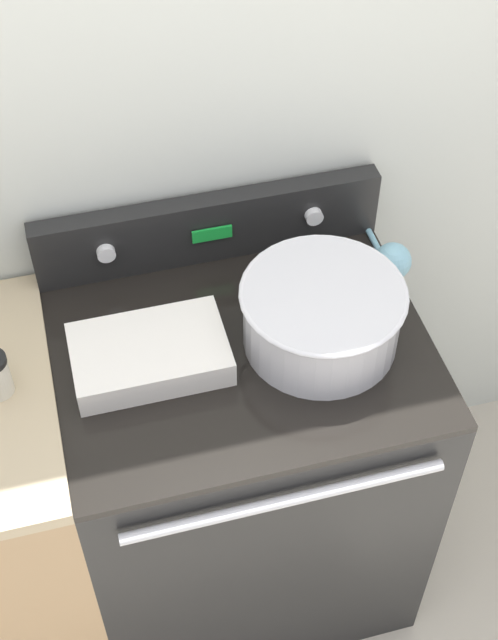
% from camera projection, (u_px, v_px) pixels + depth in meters
% --- Properties ---
extents(kitchen_wall, '(8.00, 0.05, 2.50)m').
position_uv_depth(kitchen_wall, '(198.00, 120.00, 1.84)').
color(kitchen_wall, silver).
rests_on(kitchen_wall, ground_plane).
extents(stove_range, '(0.78, 0.66, 0.92)m').
position_uv_depth(stove_range, '(243.00, 468.00, 2.20)').
color(stove_range, black).
rests_on(stove_range, ground_plane).
extents(control_panel, '(0.78, 0.07, 0.16)m').
position_uv_depth(control_panel, '(209.00, 228.00, 1.99)').
color(control_panel, black).
rests_on(control_panel, stove_range).
extents(mixing_bowl, '(0.34, 0.34, 0.15)m').
position_uv_depth(mixing_bowl, '(322.00, 313.00, 1.81)').
color(mixing_bowl, silver).
rests_on(mixing_bowl, stove_range).
extents(casserole_dish, '(0.31, 0.20, 0.06)m').
position_uv_depth(casserole_dish, '(150.00, 353.00, 1.80)').
color(casserole_dish, silver).
rests_on(casserole_dish, stove_range).
extents(ladle, '(0.08, 0.28, 0.08)m').
position_uv_depth(ladle, '(391.00, 259.00, 1.98)').
color(ladle, '#7AB2C6').
rests_on(ladle, stove_range).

